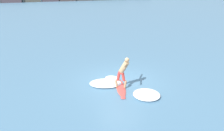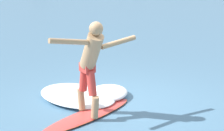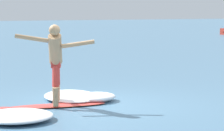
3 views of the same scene
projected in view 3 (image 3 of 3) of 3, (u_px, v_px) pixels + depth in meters
name	position (u px, v px, depth m)	size (l,w,h in m)	color
ground_plane	(95.00, 105.00, 11.81)	(200.00, 200.00, 0.00)	teal
surfboard	(55.00, 106.00, 11.56)	(1.05, 2.42, 0.19)	#DC4741
surfer	(55.00, 57.00, 11.33)	(1.03, 1.49, 1.75)	tan
wave_foam_at_tail	(17.00, 116.00, 10.10)	(1.93, 1.93, 0.18)	white
wave_foam_at_nose	(71.00, 96.00, 12.50)	(2.12, 1.75, 0.17)	white
wave_foam_beside	(96.00, 97.00, 12.24)	(1.00, 1.15, 0.21)	white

